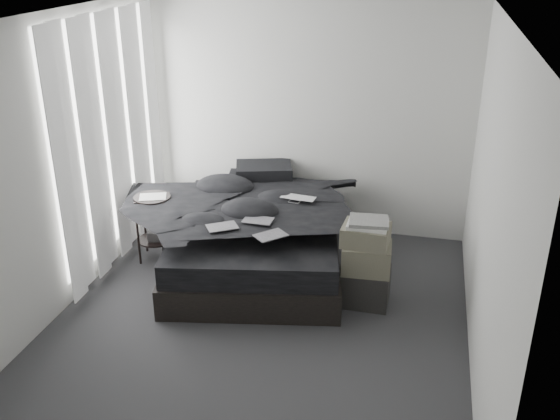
% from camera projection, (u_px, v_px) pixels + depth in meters
% --- Properties ---
extents(floor, '(3.60, 4.20, 0.01)m').
position_uv_depth(floor, '(259.00, 322.00, 5.53)').
color(floor, '#2E2E30').
rests_on(floor, ground).
extents(ceiling, '(3.60, 4.20, 0.01)m').
position_uv_depth(ceiling, '(254.00, 19.00, 4.49)').
color(ceiling, white).
rests_on(ceiling, ground).
extents(wall_back, '(3.60, 0.01, 2.60)m').
position_uv_depth(wall_back, '(308.00, 118.00, 6.88)').
color(wall_back, silver).
rests_on(wall_back, ground).
extents(wall_front, '(3.60, 0.01, 2.60)m').
position_uv_depth(wall_front, '(145.00, 335.00, 3.14)').
color(wall_front, silver).
rests_on(wall_front, ground).
extents(wall_left, '(0.01, 4.20, 2.60)m').
position_uv_depth(wall_left, '(57.00, 168.00, 5.40)').
color(wall_left, silver).
rests_on(wall_left, ground).
extents(wall_right, '(0.01, 4.20, 2.60)m').
position_uv_depth(wall_right, '(490.00, 207.00, 4.62)').
color(wall_right, silver).
rests_on(wall_right, ground).
extents(window_left, '(0.02, 2.00, 2.30)m').
position_uv_depth(window_left, '(108.00, 134.00, 6.17)').
color(window_left, white).
rests_on(window_left, wall_left).
extents(curtain_left, '(0.06, 2.12, 2.48)m').
position_uv_depth(curtain_left, '(113.00, 141.00, 6.19)').
color(curtain_left, white).
rests_on(curtain_left, wall_left).
extents(bed, '(2.03, 2.45, 0.30)m').
position_uv_depth(bed, '(257.00, 252.00, 6.45)').
color(bed, black).
rests_on(bed, floor).
extents(mattress, '(1.96, 2.38, 0.23)m').
position_uv_depth(mattress, '(257.00, 229.00, 6.34)').
color(mattress, black).
rests_on(mattress, bed).
extents(duvet, '(1.93, 2.13, 0.25)m').
position_uv_depth(duvet, '(256.00, 209.00, 6.19)').
color(duvet, black).
rests_on(duvet, mattress).
extents(pillow_lower, '(0.73, 0.56, 0.15)m').
position_uv_depth(pillow_lower, '(258.00, 182.00, 7.04)').
color(pillow_lower, black).
rests_on(pillow_lower, mattress).
extents(pillow_upper, '(0.71, 0.58, 0.14)m').
position_uv_depth(pillow_upper, '(264.00, 170.00, 6.96)').
color(pillow_upper, black).
rests_on(pillow_upper, pillow_lower).
extents(laptop, '(0.37, 0.27, 0.03)m').
position_uv_depth(laptop, '(297.00, 193.00, 6.22)').
color(laptop, silver).
rests_on(laptop, duvet).
extents(comic_a, '(0.33, 0.30, 0.01)m').
position_uv_depth(comic_a, '(222.00, 219.00, 5.67)').
color(comic_a, black).
rests_on(comic_a, duvet).
extents(comic_b, '(0.28, 0.19, 0.01)m').
position_uv_depth(comic_b, '(258.00, 212.00, 5.80)').
color(comic_b, black).
rests_on(comic_b, duvet).
extents(comic_c, '(0.32, 0.32, 0.01)m').
position_uv_depth(comic_c, '(271.00, 226.00, 5.50)').
color(comic_c, black).
rests_on(comic_c, duvet).
extents(side_stand, '(0.44, 0.44, 0.69)m').
position_uv_depth(side_stand, '(155.00, 228.00, 6.52)').
color(side_stand, black).
rests_on(side_stand, floor).
extents(papers, '(0.32, 0.28, 0.01)m').
position_uv_depth(papers, '(153.00, 197.00, 6.37)').
color(papers, white).
rests_on(papers, side_stand).
extents(floor_books, '(0.18, 0.21, 0.13)m').
position_uv_depth(floor_books, '(172.00, 244.00, 6.81)').
color(floor_books, black).
rests_on(floor_books, floor).
extents(box_lower, '(0.47, 0.37, 0.34)m').
position_uv_depth(box_lower, '(364.00, 286.00, 5.78)').
color(box_lower, black).
rests_on(box_lower, floor).
extents(box_mid, '(0.45, 0.37, 0.26)m').
position_uv_depth(box_mid, '(367.00, 258.00, 5.65)').
color(box_mid, '#5A5847').
rests_on(box_mid, box_lower).
extents(box_upper, '(0.43, 0.36, 0.18)m').
position_uv_depth(box_upper, '(366.00, 235.00, 5.57)').
color(box_upper, '#5A5847').
rests_on(box_upper, box_mid).
extents(art_book_white, '(0.36, 0.29, 0.04)m').
position_uv_depth(art_book_white, '(368.00, 224.00, 5.53)').
color(art_book_white, silver).
rests_on(art_book_white, box_upper).
extents(art_book_snake, '(0.37, 0.30, 0.03)m').
position_uv_depth(art_book_snake, '(369.00, 221.00, 5.50)').
color(art_book_snake, silver).
rests_on(art_book_snake, art_book_white).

